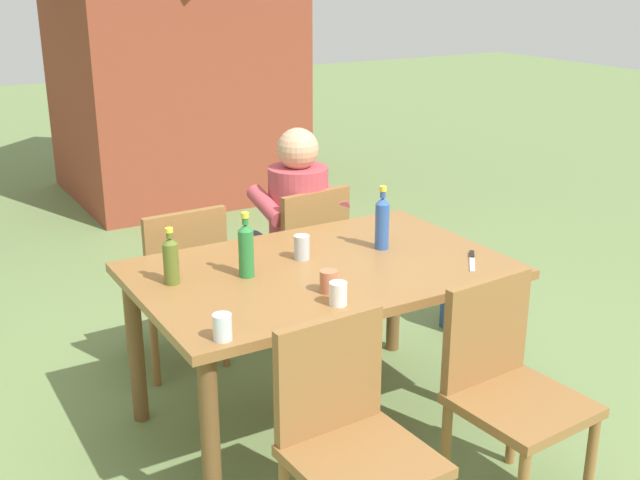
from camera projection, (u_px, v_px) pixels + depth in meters
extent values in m
plane|color=#6B844C|center=(320.00, 420.00, 3.65)|extent=(24.00, 24.00, 0.00)
cube|color=olive|center=(320.00, 271.00, 3.41)|extent=(1.57, 1.01, 0.04)
cylinder|color=brown|center=(210.00, 442.00, 2.85)|extent=(0.07, 0.07, 0.72)
cylinder|color=brown|center=(505.00, 352.00, 3.52)|extent=(0.07, 0.07, 0.72)
cylinder|color=brown|center=(136.00, 348.00, 3.55)|extent=(0.07, 0.07, 0.72)
cylinder|color=brown|center=(394.00, 288.00, 4.22)|extent=(0.07, 0.07, 0.72)
cube|color=olive|center=(294.00, 260.00, 4.40)|extent=(0.49, 0.49, 0.04)
cube|color=olive|center=(316.00, 230.00, 4.17)|extent=(0.42, 0.09, 0.42)
cylinder|color=olive|center=(303.00, 280.00, 4.73)|extent=(0.04, 0.04, 0.41)
cylinder|color=olive|center=(248.00, 295.00, 4.51)|extent=(0.04, 0.04, 0.41)
cylinder|color=olive|center=(342.00, 300.00, 4.44)|extent=(0.04, 0.04, 0.41)
cylinder|color=olive|center=(286.00, 318.00, 4.22)|extent=(0.04, 0.04, 0.41)
cube|color=olive|center=(363.00, 461.00, 2.62)|extent=(0.46, 0.46, 0.04)
cube|color=olive|center=(329.00, 375.00, 2.70)|extent=(0.42, 0.06, 0.42)
cylinder|color=olive|center=(373.00, 471.00, 2.94)|extent=(0.04, 0.04, 0.41)
cube|color=olive|center=(522.00, 405.00, 2.95)|extent=(0.47, 0.47, 0.04)
cube|color=olive|center=(486.00, 330.00, 3.03)|extent=(0.42, 0.07, 0.42)
cylinder|color=olive|center=(590.00, 464.00, 2.98)|extent=(0.04, 0.04, 0.41)
cylinder|color=olive|center=(446.00, 450.00, 3.07)|extent=(0.04, 0.04, 0.41)
cylinder|color=olive|center=(513.00, 419.00, 3.28)|extent=(0.04, 0.04, 0.41)
cube|color=olive|center=(173.00, 285.00, 4.07)|extent=(0.45, 0.45, 0.04)
cube|color=olive|center=(187.00, 254.00, 3.83)|extent=(0.42, 0.05, 0.42)
cylinder|color=olive|center=(195.00, 304.00, 4.39)|extent=(0.04, 0.04, 0.41)
cylinder|color=olive|center=(128.00, 320.00, 4.20)|extent=(0.04, 0.04, 0.41)
cylinder|color=olive|center=(225.00, 330.00, 4.08)|extent=(0.04, 0.04, 0.41)
cylinder|color=olive|center=(155.00, 348.00, 3.89)|extent=(0.04, 0.04, 0.41)
cylinder|color=#B7424C|center=(298.00, 214.00, 4.27)|extent=(0.32, 0.32, 0.52)
sphere|color=tan|center=(298.00, 149.00, 4.15)|extent=(0.22, 0.22, 0.22)
cylinder|color=#383847|center=(296.00, 246.00, 4.56)|extent=(0.14, 0.40, 0.14)
cylinder|color=#383847|center=(280.00, 272.00, 4.80)|extent=(0.11, 0.11, 0.45)
cylinder|color=#B7424C|center=(329.00, 196.00, 4.33)|extent=(0.09, 0.31, 0.16)
cylinder|color=#383847|center=(268.00, 252.00, 4.47)|extent=(0.14, 0.40, 0.14)
cylinder|color=#383847|center=(253.00, 277.00, 4.71)|extent=(0.11, 0.11, 0.45)
cylinder|color=#B7424C|center=(267.00, 206.00, 4.15)|extent=(0.09, 0.31, 0.16)
cylinder|color=#2D56A3|center=(382.00, 226.00, 3.59)|extent=(0.06, 0.06, 0.21)
cone|color=#2D56A3|center=(383.00, 201.00, 3.55)|extent=(0.06, 0.06, 0.03)
cylinder|color=#2D56A3|center=(383.00, 194.00, 3.54)|extent=(0.03, 0.03, 0.03)
cylinder|color=yellow|center=(383.00, 189.00, 3.53)|extent=(0.03, 0.03, 0.02)
cylinder|color=#566623|center=(171.00, 264.00, 3.20)|extent=(0.06, 0.06, 0.17)
cone|color=#566623|center=(170.00, 241.00, 3.16)|extent=(0.06, 0.06, 0.02)
cylinder|color=#566623|center=(169.00, 235.00, 3.16)|extent=(0.03, 0.03, 0.02)
cylinder|color=yellow|center=(169.00, 230.00, 3.15)|extent=(0.03, 0.03, 0.02)
cylinder|color=#287A38|center=(246.00, 254.00, 3.26)|extent=(0.06, 0.06, 0.20)
cone|color=#287A38|center=(245.00, 227.00, 3.23)|extent=(0.06, 0.06, 0.03)
cylinder|color=#287A38|center=(245.00, 221.00, 3.22)|extent=(0.03, 0.03, 0.03)
cylinder|color=yellow|center=(245.00, 215.00, 3.21)|extent=(0.03, 0.03, 0.02)
cylinder|color=#BC6B47|center=(329.00, 281.00, 3.12)|extent=(0.07, 0.07, 0.09)
cylinder|color=#B2B7BC|center=(302.00, 247.00, 3.47)|extent=(0.07, 0.07, 0.11)
cylinder|color=white|center=(338.00, 294.00, 3.01)|extent=(0.07, 0.07, 0.09)
cylinder|color=silver|center=(222.00, 327.00, 2.72)|extent=(0.07, 0.07, 0.09)
cube|color=silver|center=(472.00, 264.00, 3.43)|extent=(0.13, 0.15, 0.01)
cube|color=black|center=(472.00, 254.00, 3.53)|extent=(0.07, 0.07, 0.01)
cube|color=#2D4784|center=(470.00, 294.00, 4.54)|extent=(0.30, 0.16, 0.40)
cube|color=navy|center=(482.00, 312.00, 4.47)|extent=(0.21, 0.06, 0.18)
cube|color=brown|center=(173.00, 61.00, 7.00)|extent=(1.87, 1.70, 2.36)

